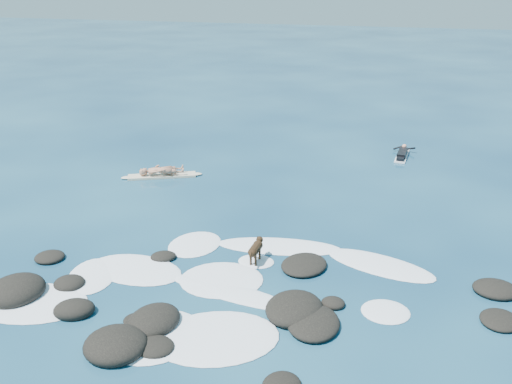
% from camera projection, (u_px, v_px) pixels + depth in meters
% --- Properties ---
extents(ground, '(160.00, 160.00, 0.00)m').
position_uv_depth(ground, '(261.00, 274.00, 16.44)').
color(ground, '#0A2642').
rests_on(ground, ground).
extents(reef_rocks, '(14.34, 6.90, 0.66)m').
position_uv_depth(reef_rocks, '(190.00, 307.00, 14.59)').
color(reef_rocks, black).
rests_on(reef_rocks, ground).
extents(breaking_foam, '(12.30, 7.80, 0.12)m').
position_uv_depth(breaking_foam, '(199.00, 285.00, 15.80)').
color(breaking_foam, white).
rests_on(breaking_foam, ground).
extents(standing_surfer_rig, '(3.24, 1.71, 1.94)m').
position_uv_depth(standing_surfer_rig, '(161.00, 160.00, 23.86)').
color(standing_surfer_rig, beige).
rests_on(standing_surfer_rig, ground).
extents(paddling_surfer_rig, '(1.06, 2.37, 0.41)m').
position_uv_depth(paddling_surfer_rig, '(402.00, 154.00, 26.70)').
color(paddling_surfer_rig, white).
rests_on(paddling_surfer_rig, ground).
extents(dog, '(0.31, 1.15, 0.73)m').
position_uv_depth(dog, '(256.00, 248.00, 16.89)').
color(dog, black).
rests_on(dog, ground).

